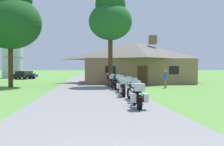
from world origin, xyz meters
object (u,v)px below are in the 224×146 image
(motorcycle_red_sixth_in_row, at_px, (111,81))
(motorcycle_black_second_in_row, at_px, (133,91))
(bystander_blue_shirt_near_lodge, at_px, (165,78))
(tree_by_lodge_front, at_px, (110,17))
(motorcycle_blue_fourth_in_row, at_px, (121,85))
(motorcycle_white_farthest_in_row, at_px, (108,80))
(parked_black_suv_far_left, at_px, (25,75))
(tree_left_near, at_px, (10,16))
(parked_navy_sedan_far_left, at_px, (24,75))
(motorcycle_green_nearest_to_camera, at_px, (138,96))
(motorcycle_yellow_third_in_row, at_px, (123,87))
(metal_silo_distant, at_px, (12,55))
(motorcycle_blue_fifth_in_row, at_px, (115,83))

(motorcycle_red_sixth_in_row, bearing_deg, motorcycle_black_second_in_row, -85.98)
(bystander_blue_shirt_near_lodge, height_order, tree_by_lodge_front, tree_by_lodge_front)
(motorcycle_blue_fourth_in_row, relative_size, motorcycle_white_farthest_in_row, 1.00)
(parked_black_suv_far_left, bearing_deg, motorcycle_red_sixth_in_row, -45.49)
(tree_left_near, height_order, parked_navy_sedan_far_left, tree_left_near)
(motorcycle_blue_fourth_in_row, bearing_deg, parked_navy_sedan_far_left, 112.27)
(motorcycle_green_nearest_to_camera, distance_m, tree_by_lodge_front, 15.03)
(motorcycle_black_second_in_row, height_order, motorcycle_white_farthest_in_row, same)
(motorcycle_blue_fourth_in_row, distance_m, parked_black_suv_far_left, 29.07)
(motorcycle_green_nearest_to_camera, distance_m, bystander_blue_shirt_near_lodge, 12.57)
(motorcycle_yellow_third_in_row, distance_m, motorcycle_red_sixth_in_row, 7.80)
(bystander_blue_shirt_near_lodge, relative_size, tree_left_near, 0.16)
(motorcycle_red_sixth_in_row, height_order, parked_navy_sedan_far_left, motorcycle_red_sixth_in_row)
(parked_black_suv_far_left, bearing_deg, motorcycle_yellow_third_in_row, -53.11)
(motorcycle_blue_fourth_in_row, bearing_deg, tree_left_near, 140.99)
(parked_navy_sedan_far_left, bearing_deg, motorcycle_black_second_in_row, -146.67)
(motorcycle_yellow_third_in_row, relative_size, motorcycle_white_farthest_in_row, 1.00)
(tree_left_near, bearing_deg, tree_by_lodge_front, -4.03)
(metal_silo_distant, bearing_deg, motorcycle_blue_fourth_in_row, -62.17)
(motorcycle_green_nearest_to_camera, bearing_deg, motorcycle_red_sixth_in_row, 92.51)
(motorcycle_green_nearest_to_camera, distance_m, metal_silo_distant, 42.29)
(motorcycle_white_farthest_in_row, relative_size, bystander_blue_shirt_near_lodge, 1.24)
(motorcycle_green_nearest_to_camera, distance_m, motorcycle_blue_fifth_in_row, 9.92)
(metal_silo_distant, bearing_deg, tree_left_near, -74.57)
(motorcycle_green_nearest_to_camera, relative_size, motorcycle_yellow_third_in_row, 1.00)
(motorcycle_yellow_third_in_row, height_order, motorcycle_blue_fifth_in_row, same)
(motorcycle_red_sixth_in_row, distance_m, metal_silo_distant, 31.05)
(motorcycle_white_farthest_in_row, bearing_deg, metal_silo_distant, 127.03)
(motorcycle_white_farthest_in_row, height_order, metal_silo_distant, metal_silo_distant)
(motorcycle_blue_fourth_in_row, height_order, parked_black_suv_far_left, parked_black_suv_far_left)
(motorcycle_yellow_third_in_row, distance_m, tree_by_lodge_front, 10.74)
(motorcycle_blue_fifth_in_row, distance_m, parked_black_suv_far_left, 26.79)
(motorcycle_green_nearest_to_camera, xyz_separation_m, motorcycle_blue_fourth_in_row, (0.26, 7.44, 0.00))
(bystander_blue_shirt_near_lodge, relative_size, tree_by_lodge_front, 0.17)
(metal_silo_distant, height_order, parked_black_suv_far_left, metal_silo_distant)
(metal_silo_distant, xyz_separation_m, parked_black_suv_far_left, (3.55, -5.40, -3.62))
(motorcycle_green_nearest_to_camera, height_order, parked_black_suv_far_left, parked_black_suv_far_left)
(tree_by_lodge_front, xyz_separation_m, parked_black_suv_far_left, (-12.83, 19.75, -6.07))
(motorcycle_red_sixth_in_row, bearing_deg, parked_navy_sedan_far_left, 124.04)
(motorcycle_white_farthest_in_row, xyz_separation_m, bystander_blue_shirt_near_lodge, (4.94, -3.36, 0.33))
(motorcycle_yellow_third_in_row, distance_m, motorcycle_blue_fifth_in_row, 4.99)
(motorcycle_black_second_in_row, relative_size, tree_left_near, 0.19)
(motorcycle_white_farthest_in_row, bearing_deg, motorcycle_yellow_third_in_row, -86.95)
(motorcycle_black_second_in_row, height_order, motorcycle_blue_fifth_in_row, same)
(motorcycle_black_second_in_row, xyz_separation_m, motorcycle_yellow_third_in_row, (-0.20, 2.45, 0.00))
(motorcycle_red_sixth_in_row, height_order, metal_silo_distant, metal_silo_distant)
(motorcycle_red_sixth_in_row, xyz_separation_m, tree_by_lodge_front, (-0.00, 0.95, 6.23))
(motorcycle_blue_fourth_in_row, relative_size, tree_left_near, 0.19)
(parked_black_suv_far_left, bearing_deg, motorcycle_black_second_in_row, -54.51)
(motorcycle_green_nearest_to_camera, bearing_deg, bystander_blue_shirt_near_lodge, 69.73)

